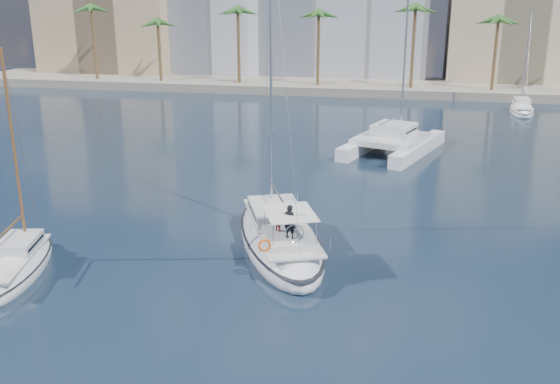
# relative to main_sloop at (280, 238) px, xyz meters

# --- Properties ---
(ground) EXTENTS (160.00, 160.00, 0.00)m
(ground) POSITION_rel_main_sloop_xyz_m (-0.46, -0.65, -0.55)
(ground) COLOR black
(ground) RESTS_ON ground
(quay) EXTENTS (120.00, 14.00, 1.20)m
(quay) POSITION_rel_main_sloop_xyz_m (-0.46, 60.35, 0.05)
(quay) COLOR gray
(quay) RESTS_ON ground
(building_tan_left) EXTENTS (22.00, 14.00, 22.00)m
(building_tan_left) POSITION_rel_main_sloop_xyz_m (-42.46, 68.35, 10.45)
(building_tan_left) COLOR tan
(building_tan_left) RESTS_ON ground
(building_beige) EXTENTS (20.00, 14.00, 20.00)m
(building_beige) POSITION_rel_main_sloop_xyz_m (21.54, 69.35, 9.45)
(building_beige) COLOR beige
(building_beige) RESTS_ON ground
(palm_left) EXTENTS (3.60, 3.60, 12.30)m
(palm_left) POSITION_rel_main_sloop_xyz_m (-34.46, 56.35, 9.73)
(palm_left) COLOR brown
(palm_left) RESTS_ON ground
(palm_centre) EXTENTS (3.60, 3.60, 12.30)m
(palm_centre) POSITION_rel_main_sloop_xyz_m (-0.46, 56.35, 9.73)
(palm_centre) COLOR brown
(palm_centre) RESTS_ON ground
(main_sloop) EXTENTS (8.49, 13.18, 18.70)m
(main_sloop) POSITION_rel_main_sloop_xyz_m (0.00, 0.00, 0.00)
(main_sloop) COLOR white
(main_sloop) RESTS_ON ground
(small_sloop) EXTENTS (4.40, 8.44, 11.59)m
(small_sloop) POSITION_rel_main_sloop_xyz_m (-12.10, -6.08, -0.13)
(small_sloop) COLOR white
(small_sloop) RESTS_ON ground
(catamaran) EXTENTS (9.26, 12.96, 17.11)m
(catamaran) POSITION_rel_main_sloop_xyz_m (5.26, 23.56, 0.58)
(catamaran) COLOR white
(catamaran) RESTS_ON ground
(seagull) EXTENTS (1.04, 0.45, 0.19)m
(seagull) POSITION_rel_main_sloop_xyz_m (-1.11, 3.10, -0.25)
(seagull) COLOR silver
(seagull) RESTS_ON ground
(moored_yacht_a) EXTENTS (3.37, 9.52, 11.90)m
(moored_yacht_a) POSITION_rel_main_sloop_xyz_m (19.54, 46.35, -0.55)
(moored_yacht_a) COLOR white
(moored_yacht_a) RESTS_ON ground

